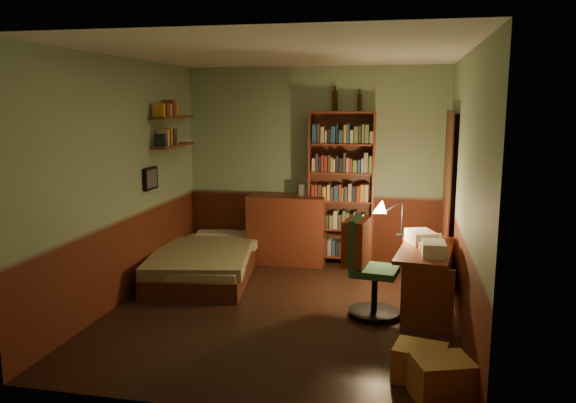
% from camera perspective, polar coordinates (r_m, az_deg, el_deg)
% --- Properties ---
extents(floor, '(3.50, 4.00, 0.02)m').
position_cam_1_polar(floor, '(5.97, -0.50, -10.97)').
color(floor, black).
rests_on(floor, ground).
extents(ceiling, '(3.50, 4.00, 0.02)m').
position_cam_1_polar(ceiling, '(5.59, -0.54, 14.97)').
color(ceiling, silver).
rests_on(ceiling, wall_back).
extents(wall_back, '(3.50, 0.02, 2.60)m').
position_cam_1_polar(wall_back, '(7.59, 2.73, 3.75)').
color(wall_back, gray).
rests_on(wall_back, ground).
extents(wall_left, '(0.02, 4.00, 2.60)m').
position_cam_1_polar(wall_left, '(6.25, -16.51, 1.99)').
color(wall_left, gray).
rests_on(wall_left, ground).
extents(wall_right, '(0.02, 4.00, 2.60)m').
position_cam_1_polar(wall_right, '(5.53, 17.58, 0.95)').
color(wall_right, gray).
rests_on(wall_right, ground).
extents(wall_front, '(3.50, 0.02, 2.60)m').
position_cam_1_polar(wall_front, '(3.73, -7.15, -2.90)').
color(wall_front, gray).
rests_on(wall_front, ground).
extents(doorway, '(0.06, 0.90, 2.00)m').
position_cam_1_polar(doorway, '(6.86, 16.08, 0.16)').
color(doorway, black).
rests_on(doorway, ground).
extents(door_trim, '(0.02, 0.98, 2.08)m').
position_cam_1_polar(door_trim, '(6.85, 15.79, 0.17)').
color(door_trim, '#462115').
rests_on(door_trim, ground).
extents(bed, '(1.35, 2.15, 0.60)m').
position_cam_1_polar(bed, '(7.08, -8.29, -5.04)').
color(bed, '#647644').
rests_on(bed, ground).
extents(dresser, '(1.03, 0.52, 0.91)m').
position_cam_1_polar(dresser, '(7.55, -0.02, -2.77)').
color(dresser, '#5B2616').
rests_on(dresser, ground).
extents(mini_stereo, '(0.31, 0.25, 0.15)m').
position_cam_1_polar(mini_stereo, '(7.52, 2.19, 1.28)').
color(mini_stereo, '#B2B2B7').
rests_on(mini_stereo, dresser).
extents(bookshelf, '(0.88, 0.34, 2.02)m').
position_cam_1_polar(bookshelf, '(7.42, 5.39, 1.31)').
color(bookshelf, '#5B2616').
rests_on(bookshelf, ground).
extents(bottle_left, '(0.08, 0.08, 0.26)m').
position_cam_1_polar(bottle_left, '(7.46, 4.78, 10.15)').
color(bottle_left, black).
rests_on(bottle_left, bookshelf).
extents(bottle_right, '(0.06, 0.06, 0.22)m').
position_cam_1_polar(bottle_right, '(7.42, 7.28, 9.94)').
color(bottle_right, black).
rests_on(bottle_right, bookshelf).
extents(desk, '(0.67, 1.29, 0.66)m').
position_cam_1_polar(desk, '(6.04, 13.76, -7.59)').
color(desk, '#5B2616').
rests_on(desk, ground).
extents(paper_stack, '(0.35, 0.40, 0.13)m').
position_cam_1_polar(paper_stack, '(6.10, 13.35, -3.53)').
color(paper_stack, silver).
rests_on(paper_stack, desk).
extents(desk_lamp, '(0.21, 0.21, 0.64)m').
position_cam_1_polar(desk_lamp, '(6.33, 11.56, -0.63)').
color(desk_lamp, black).
rests_on(desk_lamp, desk).
extents(office_chair, '(0.56, 0.51, 1.00)m').
position_cam_1_polar(office_chair, '(5.70, 8.85, -6.69)').
color(office_chair, '#285A36').
rests_on(office_chair, ground).
extents(red_jacket, '(0.33, 0.44, 0.46)m').
position_cam_1_polar(red_jacket, '(5.75, 6.66, 1.00)').
color(red_jacket, '#903619').
rests_on(red_jacket, office_chair).
extents(wall_shelf_lower, '(0.20, 0.90, 0.03)m').
position_cam_1_polar(wall_shelf_lower, '(7.15, -11.60, 5.59)').
color(wall_shelf_lower, '#5B2616').
rests_on(wall_shelf_lower, wall_left).
extents(wall_shelf_upper, '(0.20, 0.90, 0.03)m').
position_cam_1_polar(wall_shelf_upper, '(7.13, -11.70, 8.39)').
color(wall_shelf_upper, '#5B2616').
rests_on(wall_shelf_upper, wall_left).
extents(framed_picture, '(0.04, 0.32, 0.26)m').
position_cam_1_polar(framed_picture, '(6.76, -13.80, 2.28)').
color(framed_picture, black).
rests_on(framed_picture, wall_left).
extents(cardboard_box_a, '(0.50, 0.45, 0.31)m').
position_cam_1_polar(cardboard_box_a, '(4.41, 15.37, -16.98)').
color(cardboard_box_a, olive).
rests_on(cardboard_box_a, ground).
extents(cardboard_box_b, '(0.45, 0.39, 0.27)m').
position_cam_1_polar(cardboard_box_b, '(4.64, 13.25, -15.66)').
color(cardboard_box_b, olive).
rests_on(cardboard_box_b, ground).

